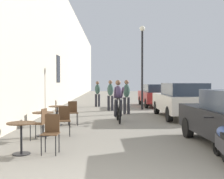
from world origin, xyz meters
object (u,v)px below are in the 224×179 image
object	(u,v)px
cafe_chair_mid_toward_wall	(41,122)
cafe_chair_far_toward_wall	(73,111)
cafe_chair_mid_toward_street	(64,119)
cafe_chair_far_toward_street	(58,110)
cafe_table_mid	(43,119)
parked_car_third	(155,95)
pedestrian_far	(97,92)
parked_car_second	(181,100)
street_lamp	(142,57)
pedestrian_near	(127,95)
cyclist_on_bicycle	(118,102)
cafe_chair_near_toward_street	(51,131)
pedestrian_mid	(110,93)
cafe_table_far	(57,111)
cafe_table_near	(21,131)

from	to	relation	value
cafe_chair_mid_toward_wall	cafe_chair_far_toward_wall	distance (m)	2.86
cafe_chair_mid_toward_street	cafe_chair_far_toward_street	world-z (taller)	same
cafe_table_mid	parked_car_third	bearing A→B (deg)	63.38
pedestrian_far	parked_car_second	world-z (taller)	pedestrian_far
parked_car_second	parked_car_third	bearing A→B (deg)	91.87
parked_car_third	parked_car_second	bearing A→B (deg)	-88.13
parked_car_third	street_lamp	bearing A→B (deg)	-117.75
cafe_table_mid	pedestrian_near	distance (m)	6.41
cafe_chair_far_toward_wall	cafe_chair_mid_toward_wall	bearing A→B (deg)	-101.05
cafe_chair_mid_toward_street	parked_car_second	xyz separation A→B (m)	(4.65, 4.14, 0.30)
parked_car_second	cafe_chair_far_toward_wall	bearing A→B (deg)	-156.69
cyclist_on_bicycle	parked_car_second	distance (m)	3.12
cafe_chair_near_toward_street	pedestrian_far	world-z (taller)	pedestrian_far
cafe_chair_mid_toward_wall	cafe_chair_far_toward_street	world-z (taller)	same
cafe_chair_far_toward_wall	pedestrian_mid	size ratio (longest dim) A/B	0.52
cafe_chair_mid_toward_wall	pedestrian_far	xyz separation A→B (m)	(1.20, 10.50, 0.42)
cafe_chair_far_toward_wall	pedestrian_far	xyz separation A→B (m)	(0.65, 7.70, 0.42)
cafe_chair_near_toward_street	pedestrian_mid	size ratio (longest dim) A/B	0.52
cafe_chair_mid_toward_wall	street_lamp	xyz separation A→B (m)	(3.89, 8.61, 2.59)
cafe_chair_mid_toward_street	parked_car_third	bearing A→B (deg)	66.12
cafe_chair_near_toward_street	cyclist_on_bicycle	size ratio (longest dim) A/B	0.51
cafe_table_far	pedestrian_near	bearing A→B (deg)	51.30
pedestrian_mid	street_lamp	world-z (taller)	street_lamp
pedestrian_mid	parked_car_second	size ratio (longest dim) A/B	0.39
cafe_chair_far_toward_wall	street_lamp	distance (m)	7.18
cafe_chair_near_toward_street	pedestrian_mid	bearing A→B (deg)	81.39
cafe_table_far	cafe_chair_far_toward_street	size ratio (longest dim) A/B	0.81
cafe_table_near	parked_car_second	xyz separation A→B (m)	(5.28, 6.35, 0.30)
cafe_table_mid	street_lamp	size ratio (longest dim) A/B	0.15
pedestrian_mid	street_lamp	distance (m)	2.91
cafe_chair_far_toward_street	parked_car_second	size ratio (longest dim) A/B	0.20
cafe_table_mid	parked_car_second	xyz separation A→B (m)	(5.28, 4.22, 0.30)
cyclist_on_bicycle	parked_car_third	bearing A→B (deg)	69.11
parked_car_third	cafe_table_near	bearing A→B (deg)	-112.49
cyclist_on_bicycle	cafe_chair_mid_toward_street	bearing A→B (deg)	-120.43
cafe_chair_far_toward_wall	parked_car_third	distance (m)	9.11
street_lamp	cafe_chair_mid_toward_street	bearing A→B (deg)	-112.79
cafe_table_near	pedestrian_mid	size ratio (longest dim) A/B	0.42
pedestrian_mid	parked_car_third	distance (m)	4.08
cafe_chair_mid_toward_wall	parked_car_third	world-z (taller)	parked_car_third
cafe_chair_far_toward_street	cyclist_on_bicycle	world-z (taller)	cyclist_on_bicycle
cafe_table_near	parked_car_second	world-z (taller)	parked_car_second
cafe_table_near	cafe_table_far	size ratio (longest dim) A/B	1.00
cafe_chair_near_toward_street	cyclist_on_bicycle	world-z (taller)	cyclist_on_bicycle
cafe_chair_mid_toward_wall	cyclist_on_bicycle	size ratio (longest dim) A/B	0.51
cafe_chair_near_toward_street	cafe_chair_far_toward_wall	size ratio (longest dim) A/B	1.00
cafe_table_mid	cafe_chair_mid_toward_street	xyz separation A→B (m)	(0.63, 0.08, -0.00)
cafe_chair_near_toward_street	cafe_table_far	distance (m)	4.24
cyclist_on_bicycle	pedestrian_mid	size ratio (longest dim) A/B	1.02
cafe_table_mid	cafe_chair_mid_toward_wall	world-z (taller)	cafe_chair_mid_toward_wall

